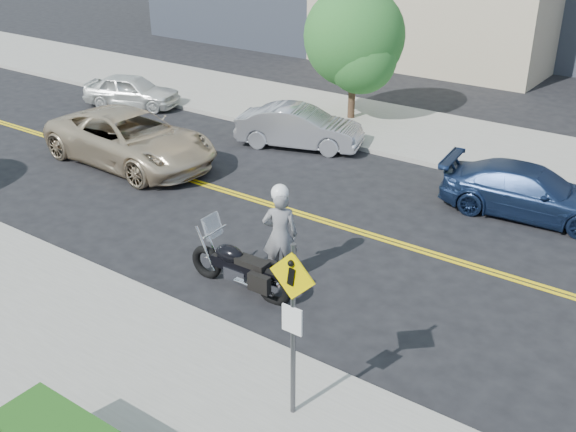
# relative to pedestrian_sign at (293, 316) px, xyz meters

# --- Properties ---
(ground_plane) EXTENTS (120.00, 120.00, 0.00)m
(ground_plane) POSITION_rel_pedestrian_sign_xyz_m (-4.20, 6.31, -1.96)
(ground_plane) COLOR black
(ground_plane) RESTS_ON ground
(sidewalk_near) EXTENTS (60.00, 5.00, 0.15)m
(sidewalk_near) POSITION_rel_pedestrian_sign_xyz_m (-4.20, -1.19, -1.89)
(sidewalk_near) COLOR #9E9B91
(sidewalk_near) RESTS_ON ground_plane
(sidewalk_far) EXTENTS (60.00, 5.00, 0.15)m
(sidewalk_far) POSITION_rel_pedestrian_sign_xyz_m (-4.20, 13.81, -1.89)
(sidewalk_far) COLOR #9E9B91
(sidewalk_far) RESTS_ON ground_plane
(pedestrian_sign) EXTENTS (0.78, 0.08, 3.00)m
(pedestrian_sign) POSITION_rel_pedestrian_sign_xyz_m (0.00, 0.00, 0.00)
(pedestrian_sign) COLOR #4C4C51
(pedestrian_sign) RESTS_ON sidewalk_near
(motorcyclist) EXTENTS (0.90, 0.83, 2.19)m
(motorcyclist) POSITION_rel_pedestrian_sign_xyz_m (-2.74, 3.43, -0.87)
(motorcyclist) COLOR #B8B7BC
(motorcyclist) RESTS_ON ground
(motorcycle) EXTENTS (2.51, 0.80, 1.52)m
(motorcycle) POSITION_rel_pedestrian_sign_xyz_m (-3.14, 2.55, -1.20)
(motorcycle) COLOR black
(motorcycle) RESTS_ON ground
(suv) EXTENTS (5.88, 2.89, 1.61)m
(suv) POSITION_rel_pedestrian_sign_xyz_m (-10.48, 6.29, -1.16)
(suv) COLOR #C5B190
(suv) RESTS_ON ground
(parked_car_white) EXTENTS (4.00, 2.66, 1.26)m
(parked_car_white) POSITION_rel_pedestrian_sign_xyz_m (-15.04, 10.51, -1.33)
(parked_car_white) COLOR white
(parked_car_white) RESTS_ON ground
(parked_car_silver) EXTENTS (4.32, 2.61, 1.34)m
(parked_car_silver) POSITION_rel_pedestrian_sign_xyz_m (-7.15, 10.51, -1.29)
(parked_car_silver) COLOR #A7A8AE
(parked_car_silver) RESTS_ON ground
(parked_car_blue) EXTENTS (4.63, 2.29, 1.29)m
(parked_car_blue) POSITION_rel_pedestrian_sign_xyz_m (0.58, 9.68, -1.31)
(parked_car_blue) COLOR navy
(parked_car_blue) RESTS_ON ground
(tree_far_a) EXTENTS (3.52, 3.52, 4.82)m
(tree_far_a) POSITION_rel_pedestrian_sign_xyz_m (-7.18, 13.86, 1.09)
(tree_far_a) COLOR #382619
(tree_far_a) RESTS_ON ground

